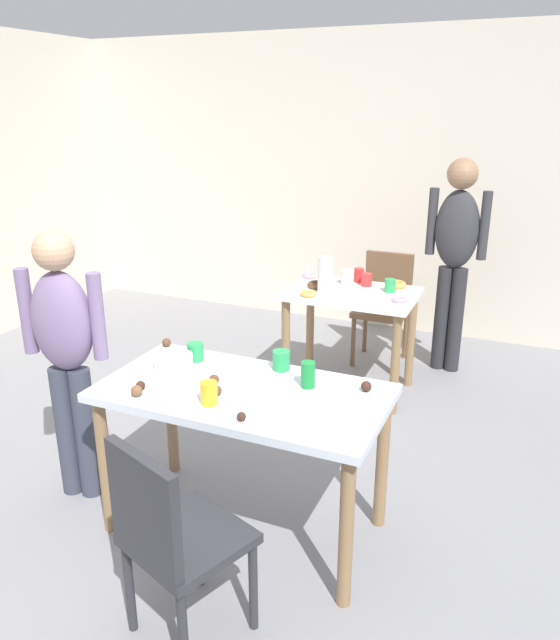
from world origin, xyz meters
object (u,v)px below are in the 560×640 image
mixing_bowl (174,362)px  chair_near_table (171,534)px  person_adult_far (456,247)px  pitcher_far (325,275)px  chair_far_table (384,301)px  soda_can (308,375)px  dining_table_far (350,310)px  dining_table_near (243,409)px  person_girl_near (65,346)px

mixing_bowl → chair_near_table: bearing=-58.8°
chair_near_table → person_adult_far: bearing=80.5°
person_adult_far → pitcher_far: 1.08m
chair_far_table → soda_can: 2.25m
person_adult_far → mixing_bowl: 2.51m
chair_far_table → dining_table_far: bearing=-96.9°
chair_far_table → mixing_bowl: 2.36m
dining_table_near → chair_near_table: size_ratio=1.51×
pitcher_far → dining_table_far: bearing=32.6°
dining_table_far → pitcher_far: pitcher_far is taller
chair_far_table → pitcher_far: size_ratio=3.48×
person_girl_near → pitcher_far: 1.85m
dining_table_near → pitcher_far: 1.62m
chair_near_table → dining_table_near: bearing=95.0°
dining_table_near → person_girl_near: 0.96m
chair_near_table → chair_far_table: (0.01, 3.07, 0.00)m
mixing_bowl → dining_table_near: bearing=-9.3°
pitcher_far → person_girl_near: bearing=-114.4°
dining_table_far → mixing_bowl: mixing_bowl is taller
dining_table_near → chair_far_table: size_ratio=1.51×
dining_table_far → chair_far_table: chair_far_table is taller
pitcher_far → chair_near_table: bearing=-84.2°
dining_table_far → person_girl_near: person_girl_near is taller
dining_table_far → chair_far_table: size_ratio=1.04×
dining_table_near → dining_table_far: 1.70m
dining_table_near → soda_can: (0.26, 0.14, 0.16)m
chair_near_table → person_girl_near: person_girl_near is taller
person_girl_near → dining_table_far: bearing=62.6°
soda_can → dining_table_far: bearing=100.0°
soda_can → person_adult_far: bearing=81.9°
dining_table_near → person_girl_near: person_girl_near is taller
person_girl_near → person_adult_far: 2.88m
chair_far_table → person_adult_far: 0.71m
dining_table_far → chair_near_table: chair_near_table is taller
chair_far_table → pitcher_far: bearing=-107.5°
chair_far_table → dining_table_near: bearing=-91.6°
pitcher_far → mixing_bowl: bearing=-98.9°
chair_far_table → soda_can: (0.19, -2.22, 0.31)m
mixing_bowl → pitcher_far: (0.24, 1.53, 0.09)m
chair_near_table → soda_can: soda_can is taller
dining_table_near → soda_can: bearing=28.5°
chair_near_table → pitcher_far: (-0.23, 2.31, 0.38)m
mixing_bowl → pitcher_far: pitcher_far is taller
dining_table_far → chair_far_table: 0.67m
chair_far_table → soda_can: soda_can is taller
chair_near_table → soda_can: (0.20, 0.86, 0.31)m
dining_table_far → chair_far_table: (0.08, 0.66, -0.11)m
chair_near_table → person_girl_near: (-1.00, 0.63, 0.35)m
person_adult_far → pitcher_far: size_ratio=6.50×
person_girl_near → pitcher_far: (0.77, 1.69, 0.03)m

